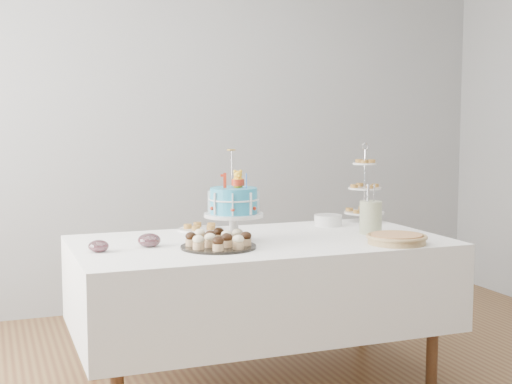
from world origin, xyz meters
name	(u,v)px	position (x,y,z in m)	size (l,w,h in m)	color
walls	(283,129)	(0.00, 0.00, 1.35)	(5.04, 4.04, 2.70)	gray
table	(260,282)	(0.00, 0.30, 0.54)	(1.92, 1.02, 0.77)	white
birthday_cake	(234,216)	(-0.14, 0.31, 0.90)	(0.31, 0.31, 0.47)	silver
cupcake_tray	(218,240)	(-0.28, 0.15, 0.81)	(0.37, 0.37, 0.08)	black
pie	(397,238)	(0.60, -0.05, 0.80)	(0.31, 0.31, 0.05)	tan
tiered_stand	(365,189)	(0.84, 0.70, 0.97)	(0.25, 0.25, 0.48)	silver
plate_stack	(328,220)	(0.55, 0.61, 0.80)	(0.16, 0.16, 0.06)	silver
pastry_plate	(201,228)	(-0.21, 0.70, 0.79)	(0.25, 0.25, 0.04)	silver
jam_bowl_a	(99,246)	(-0.84, 0.26, 0.80)	(0.10, 0.10, 0.06)	silver
jam_bowl_b	(149,240)	(-0.59, 0.31, 0.80)	(0.11, 0.11, 0.07)	silver
utensil_pitcher	(371,216)	(0.64, 0.27, 0.87)	(0.13, 0.12, 0.27)	beige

